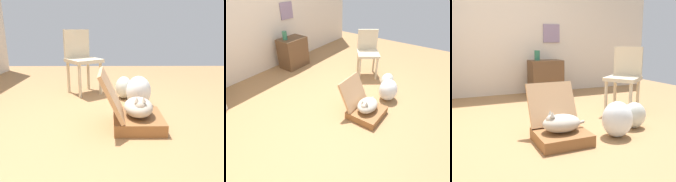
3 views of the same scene
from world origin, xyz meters
TOP-DOWN VIEW (x-y plane):
  - ground_plane at (0.00, 0.00)m, footprint 7.68×7.68m
  - suitcase_base at (0.05, -0.43)m, footprint 0.52×0.48m
  - suitcase_lid at (0.05, -0.17)m, footprint 0.52×0.24m
  - cat at (0.04, -0.43)m, footprint 0.47×0.28m
  - plastic_bag_white at (0.66, -0.51)m, footprint 0.33×0.31m
  - plastic_bag_clear at (1.01, -0.35)m, footprint 0.30×0.23m
  - chair at (1.31, 0.27)m, footprint 0.61×0.61m

SIDE VIEW (x-z plane):
  - ground_plane at x=0.00m, z-range 0.00..0.00m
  - suitcase_base at x=0.05m, z-range 0.00..0.12m
  - plastic_bag_clear at x=1.01m, z-range 0.00..0.31m
  - plastic_bag_white at x=0.66m, z-range 0.00..0.38m
  - cat at x=0.04m, z-range 0.10..0.32m
  - suitcase_lid at x=0.05m, z-range 0.12..0.56m
  - chair at x=1.31m, z-range 0.06..0.99m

